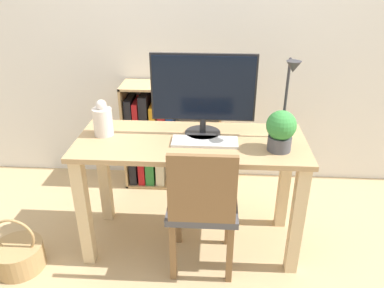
# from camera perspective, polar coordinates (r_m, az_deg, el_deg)

# --- Properties ---
(ground_plane) EXTENTS (10.00, 10.00, 0.00)m
(ground_plane) POSITION_cam_1_polar(r_m,az_deg,el_deg) (2.61, -0.14, -14.47)
(ground_plane) COLOR tan
(wall_back) EXTENTS (8.00, 0.05, 2.60)m
(wall_back) POSITION_cam_1_polar(r_m,az_deg,el_deg) (2.92, 1.07, 18.38)
(wall_back) COLOR silver
(wall_back) RESTS_ON ground_plane
(desk) EXTENTS (1.35, 0.55, 0.75)m
(desk) POSITION_cam_1_polar(r_m,az_deg,el_deg) (2.26, -0.16, -3.07)
(desk) COLOR tan
(desk) RESTS_ON ground_plane
(monitor) EXTENTS (0.61, 0.21, 0.49)m
(monitor) POSITION_cam_1_polar(r_m,az_deg,el_deg) (2.17, 1.73, 8.03)
(monitor) COLOR #232326
(monitor) RESTS_ON desk
(keyboard) EXTENTS (0.38, 0.14, 0.02)m
(keyboard) POSITION_cam_1_polar(r_m,az_deg,el_deg) (2.15, 1.97, 0.35)
(keyboard) COLOR silver
(keyboard) RESTS_ON desk
(vase) EXTENTS (0.11, 0.11, 0.22)m
(vase) POSITION_cam_1_polar(r_m,az_deg,el_deg) (2.28, -13.44, 3.56)
(vase) COLOR silver
(vase) RESTS_ON desk
(desk_lamp) EXTENTS (0.10, 0.19, 0.48)m
(desk_lamp) POSITION_cam_1_polar(r_m,az_deg,el_deg) (2.13, 14.49, 7.57)
(desk_lamp) COLOR #2D2D33
(desk_lamp) RESTS_ON desk
(potted_plant) EXTENTS (0.16, 0.16, 0.23)m
(potted_plant) POSITION_cam_1_polar(r_m,az_deg,el_deg) (2.08, 13.39, 2.12)
(potted_plant) COLOR #4C4C51
(potted_plant) RESTS_ON desk
(chair) EXTENTS (0.40, 0.40, 0.84)m
(chair) POSITION_cam_1_polar(r_m,az_deg,el_deg) (2.13, 1.60, -9.25)
(chair) COLOR #4C4C51
(chair) RESTS_ON ground_plane
(bookshelf) EXTENTS (0.77, 0.28, 0.85)m
(bookshelf) POSITION_cam_1_polar(r_m,az_deg,el_deg) (3.04, -5.36, 1.16)
(bookshelf) COLOR tan
(bookshelf) RESTS_ON ground_plane
(basket) EXTENTS (0.30, 0.30, 0.36)m
(basket) POSITION_cam_1_polar(r_m,az_deg,el_deg) (2.59, -24.89, -15.09)
(basket) COLOR tan
(basket) RESTS_ON ground_plane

